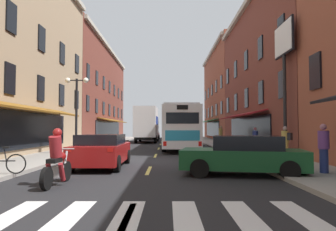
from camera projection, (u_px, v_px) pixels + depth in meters
The scene contains 18 objects.
ground_plane at pixel (154, 162), 15.51m from camera, with size 34.80×80.00×0.10m, color black.
lane_centre_dashes at pixel (154, 161), 15.26m from camera, with size 0.14×73.90×0.01m.
crosswalk_near at pixel (127, 220), 5.52m from camera, with size 7.10×2.80×0.01m.
sidewalk_left at pixel (38, 160), 15.54m from camera, with size 3.00×80.00×0.14m, color gray.
sidewalk_right at pixel (271, 160), 15.49m from camera, with size 3.00×80.00×0.14m, color gray.
billboard_sign at pixel (285, 55), 16.53m from camera, with size 0.40×2.51×7.27m.
transit_bus at pixel (180, 127), 24.64m from camera, with size 2.66×11.22×3.33m.
box_truck at pixel (148, 125), 35.73m from camera, with size 2.58×7.51×4.04m.
sedan_near at pixel (154, 135), 45.02m from camera, with size 1.94×4.58×1.37m.
sedan_mid at pixel (103, 150), 12.98m from camera, with size 1.97×4.33×1.40m.
sedan_far at pixel (245, 155), 10.77m from camera, with size 4.52×2.61×1.39m.
motorcycle_rider at pixel (58, 161), 8.89m from camera, with size 0.62×2.07×1.66m.
bicycle_near at pixel (1, 163), 10.16m from camera, with size 1.71×0.48×0.91m.
pedestrian_near at pixel (287, 142), 15.21m from camera, with size 0.49×0.50×1.62m.
pedestrian_mid at pixel (222, 135), 29.42m from camera, with size 0.36×0.36×1.76m.
pedestrian_far at pixel (325, 148), 10.42m from camera, with size 0.36×0.36×1.67m.
pedestrian_rear at pixel (257, 139), 20.65m from camera, with size 0.36×0.36×1.58m.
street_lamp_twin at pixel (78, 111), 18.52m from camera, with size 1.42×0.32×4.59m.
Camera 1 is at (0.76, -15.59, 1.65)m, focal length 32.72 mm.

